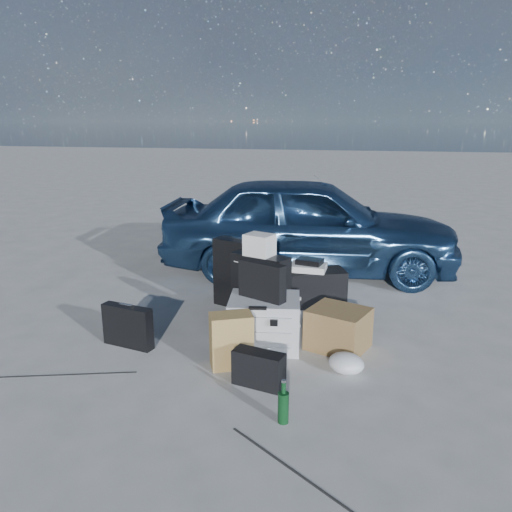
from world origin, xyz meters
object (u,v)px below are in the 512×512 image
Objects in this scene: car at (309,225)px; cardboard_box at (338,329)px; pelican_case at (264,322)px; briefcase at (128,326)px; duffel_bag at (309,288)px; green_bottle at (283,402)px; suitcase_left at (240,274)px; suitcase_right at (261,289)px.

car is 7.81× the size of cardboard_box.
pelican_case is 1.13m from briefcase.
car reaches higher than duffel_bag.
car is 3.29m from green_bottle.
briefcase reaches higher than green_bottle.
duffel_bag is at bearing 38.23° from suitcase_left.
suitcase_left is (-0.51, -1.36, -0.26)m from car.
duffel_bag is (0.37, 0.57, -0.15)m from suitcase_right.
suitcase_left reaches higher than suitcase_right.
suitcase_right is at bearing 97.47° from pelican_case.
suitcase_left is at bearing 175.40° from duffel_bag.
duffel_bag is (0.16, -1.15, -0.42)m from car.
suitcase_right is (0.96, 0.75, 0.15)m from briefcase.
car reaches higher than suitcase_left.
briefcase is 1.63× the size of green_bottle.
car is at bearing 76.08° from duffel_bag.
green_bottle is (0.50, -1.52, -0.19)m from suitcase_right.
green_bottle is at bearing -48.24° from suitcase_right.
duffel_bag is 2.62× the size of green_bottle.
suitcase_left reaches higher than cardboard_box.
suitcase_right is 0.70m from duffel_bag.
briefcase is (-1.17, -2.47, -0.42)m from car.
suitcase_right is 0.90× the size of duffel_bag.
cardboard_box is at bearing -172.26° from car.
cardboard_box is at bearing -0.46° from pelican_case.
suitcase_left is 2.06m from green_bottle.
suitcase_left reaches higher than briefcase.
duffel_bag is at bearing 56.40° from briefcase.
pelican_case is 2.07× the size of green_bottle.
briefcase is 1.87m from duffel_bag.
car is at bearing 78.95° from pelican_case.
suitcase_left is at bearing 70.86° from briefcase.
briefcase is at bearing 151.81° from green_bottle.
suitcase_left is at bearing 108.48° from pelican_case.
suitcase_right reaches higher than briefcase.
pelican_case is at bearing -41.33° from suitcase_left.
briefcase is 0.69× the size of suitcase_right.
cardboard_box is (0.74, -0.37, -0.16)m from suitcase_right.
car is 2.21m from cardboard_box.
duffel_bag reaches higher than briefcase.
duffel_bag is at bearing 111.50° from cardboard_box.
suitcase_right is 0.85m from cardboard_box.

